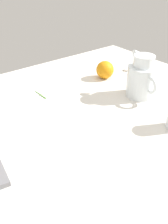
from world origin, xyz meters
TOP-DOWN VIEW (x-y plane):
  - ground_plane at (0.00, 0.00)cm, footprint 126.25×108.44cm
  - juice_pitcher at (27.16, 1.41)cm, footprint 11.23×15.70cm
  - loose_orange_2 at (27.45, 22.14)cm, footprint 7.62×7.62cm
  - spoon at (43.83, 20.05)cm, footprint 13.57×9.65cm
  - herb_sprig_0 at (-2.93, 24.82)cm, footprint 0.95×8.59cm

SIDE VIEW (x-z plane):
  - ground_plane at x=0.00cm, z-range -3.00..0.00cm
  - herb_sprig_0 at x=-2.93cm, z-range -0.21..0.74cm
  - spoon at x=43.83cm, z-range -0.07..0.93cm
  - loose_orange_2 at x=27.45cm, z-range 0.00..7.62cm
  - juice_pitcher at x=27.16cm, z-range -2.31..14.40cm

